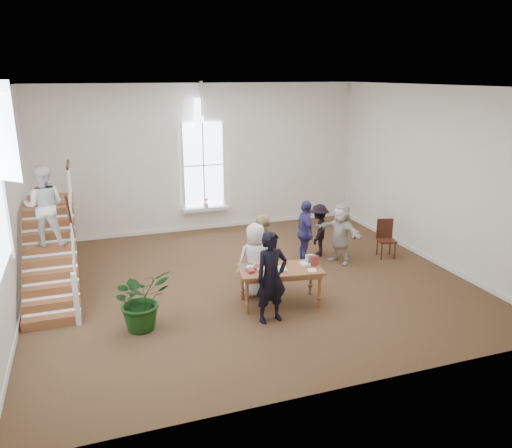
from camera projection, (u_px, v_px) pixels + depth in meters
name	position (u px, v px, depth m)	size (l,w,h in m)	color
ground	(249.00, 281.00, 11.92)	(10.00, 10.00, 0.00)	#42281A
room_shell	(205.00, 217.00, 15.78)	(10.49, 10.00, 10.00)	silver
staircase	(47.00, 225.00, 10.77)	(1.10, 4.10, 2.92)	brown
library_table	(279.00, 272.00, 10.56)	(1.86, 1.14, 0.88)	brown
police_officer	(271.00, 277.00, 9.77)	(0.68, 0.45, 1.87)	black
elderly_woman	(256.00, 260.00, 10.96)	(0.81, 0.53, 1.66)	silver
person_yellow	(261.00, 250.00, 11.50)	(0.83, 0.65, 1.70)	tan
woman_cluster_a	(306.00, 233.00, 12.80)	(0.99, 0.41, 1.69)	navy
woman_cluster_b	(319.00, 230.00, 13.44)	(0.92, 0.53, 1.43)	black
woman_cluster_c	(340.00, 233.00, 12.92)	(1.48, 0.47, 1.60)	beige
floor_plant	(141.00, 299.00, 9.56)	(1.10, 0.95, 1.22)	#133811
side_chair	(386.00, 236.00, 13.41)	(0.53, 0.53, 1.03)	black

